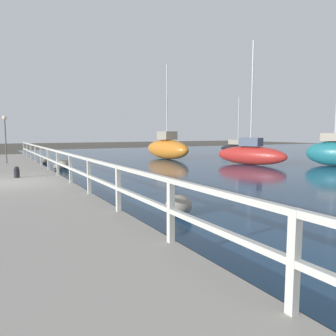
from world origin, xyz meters
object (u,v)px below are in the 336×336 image
object	(u,v)px
mooring_bollard	(17,172)
dock_lamp	(5,127)
sailboat_red	(250,154)
sailboat_orange	(167,148)
sailboat_teal	(334,152)
sailboat_black	(238,148)

from	to	relation	value
mooring_bollard	dock_lamp	world-z (taller)	dock_lamp
dock_lamp	sailboat_red	bearing A→B (deg)	-21.75
sailboat_orange	sailboat_red	distance (m)	7.33
sailboat_orange	sailboat_teal	xyz separation A→B (m)	(6.60, -10.07, 0.03)
sailboat_orange	sailboat_black	xyz separation A→B (m)	(9.80, 2.75, -0.29)
sailboat_red	sailboat_black	size ratio (longest dim) A/B	1.40
sailboat_orange	sailboat_black	world-z (taller)	sailboat_orange
sailboat_orange	sailboat_red	bearing A→B (deg)	-75.30
dock_lamp	sailboat_black	xyz separation A→B (m)	(21.51, 3.95, -1.84)
sailboat_orange	sailboat_teal	bearing A→B (deg)	-62.21
sailboat_teal	sailboat_red	size ratio (longest dim) A/B	0.88
sailboat_red	dock_lamp	bearing A→B (deg)	140.85
dock_lamp	sailboat_black	distance (m)	21.95
dock_lamp	sailboat_teal	distance (m)	20.41
mooring_bollard	sailboat_black	world-z (taller)	sailboat_black
mooring_bollard	dock_lamp	distance (m)	7.55
mooring_bollard	dock_lamp	size ratio (longest dim) A/B	0.16
sailboat_teal	sailboat_black	xyz separation A→B (m)	(3.20, 12.83, -0.32)
sailboat_teal	sailboat_black	world-z (taller)	sailboat_teal
mooring_bollard	sailboat_black	distance (m)	24.25
sailboat_teal	sailboat_orange	bearing A→B (deg)	103.11
sailboat_orange	sailboat_black	bearing A→B (deg)	10.24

